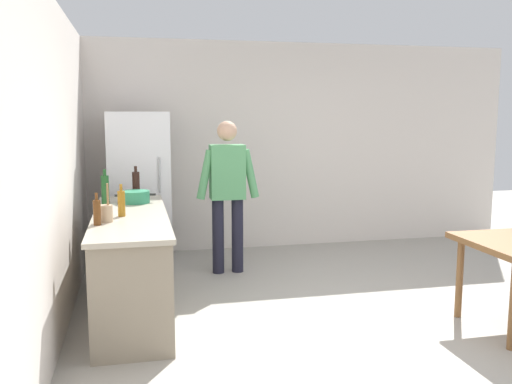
{
  "coord_description": "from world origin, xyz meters",
  "views": [
    {
      "loc": [
        -1.95,
        -4.08,
        1.77
      ],
      "look_at": [
        -0.75,
        1.28,
        0.99
      ],
      "focal_mm": 38.4,
      "sensor_mm": 36.0,
      "label": 1
    }
  ],
  "objects_px": {
    "refrigerator": "(140,189)",
    "person": "(227,186)",
    "cooking_pot": "(135,197)",
    "bottle_oil_amber": "(121,203)",
    "bottle_wine_green": "(105,189)",
    "bottle_beer_brown": "(97,212)",
    "bottle_wine_dark": "(136,185)",
    "utensil_jar": "(106,212)"
  },
  "relations": [
    {
      "from": "refrigerator",
      "to": "person",
      "type": "bearing_deg",
      "value": -30.23
    },
    {
      "from": "person",
      "to": "bottle_oil_amber",
      "type": "height_order",
      "value": "person"
    },
    {
      "from": "bottle_oil_amber",
      "to": "bottle_wine_green",
      "type": "relative_size",
      "value": 0.82
    },
    {
      "from": "refrigerator",
      "to": "bottle_wine_dark",
      "type": "height_order",
      "value": "refrigerator"
    },
    {
      "from": "refrigerator",
      "to": "bottle_beer_brown",
      "type": "bearing_deg",
      "value": -99.73
    },
    {
      "from": "refrigerator",
      "to": "bottle_beer_brown",
      "type": "xyz_separation_m",
      "value": [
        -0.35,
        -2.05,
        0.11
      ]
    },
    {
      "from": "cooking_pot",
      "to": "bottle_beer_brown",
      "type": "height_order",
      "value": "bottle_beer_brown"
    },
    {
      "from": "utensil_jar",
      "to": "bottle_wine_green",
      "type": "distance_m",
      "value": 0.95
    },
    {
      "from": "cooking_pot",
      "to": "utensil_jar",
      "type": "xyz_separation_m",
      "value": [
        -0.24,
        -0.94,
        0.02
      ]
    },
    {
      "from": "person",
      "to": "bottle_beer_brown",
      "type": "relative_size",
      "value": 6.54
    },
    {
      "from": "utensil_jar",
      "to": "bottle_oil_amber",
      "type": "bearing_deg",
      "value": 62.97
    },
    {
      "from": "utensil_jar",
      "to": "bottle_oil_amber",
      "type": "distance_m",
      "value": 0.26
    },
    {
      "from": "refrigerator",
      "to": "bottle_wine_green",
      "type": "bearing_deg",
      "value": -108.8
    },
    {
      "from": "bottle_oil_amber",
      "to": "bottle_beer_brown",
      "type": "height_order",
      "value": "bottle_oil_amber"
    },
    {
      "from": "cooking_pot",
      "to": "bottle_oil_amber",
      "type": "height_order",
      "value": "bottle_oil_amber"
    },
    {
      "from": "utensil_jar",
      "to": "bottle_wine_green",
      "type": "xyz_separation_m",
      "value": [
        -0.05,
        0.94,
        0.07
      ]
    },
    {
      "from": "bottle_oil_amber",
      "to": "bottle_wine_green",
      "type": "xyz_separation_m",
      "value": [
        -0.17,
        0.71,
        0.03
      ]
    },
    {
      "from": "cooking_pot",
      "to": "bottle_wine_green",
      "type": "height_order",
      "value": "bottle_wine_green"
    },
    {
      "from": "bottle_oil_amber",
      "to": "cooking_pot",
      "type": "bearing_deg",
      "value": 80.45
    },
    {
      "from": "utensil_jar",
      "to": "bottle_wine_dark",
      "type": "bearing_deg",
      "value": 78.5
    },
    {
      "from": "bottle_wine_dark",
      "to": "bottle_wine_green",
      "type": "bearing_deg",
      "value": -137.04
    },
    {
      "from": "cooking_pot",
      "to": "bottle_oil_amber",
      "type": "distance_m",
      "value": 0.72
    },
    {
      "from": "person",
      "to": "bottle_wine_green",
      "type": "relative_size",
      "value": 5.0
    },
    {
      "from": "cooking_pot",
      "to": "bottle_beer_brown",
      "type": "relative_size",
      "value": 1.54
    },
    {
      "from": "bottle_wine_green",
      "to": "bottle_oil_amber",
      "type": "bearing_deg",
      "value": -76.77
    },
    {
      "from": "person",
      "to": "utensil_jar",
      "type": "xyz_separation_m",
      "value": [
        -1.24,
        -1.38,
        0.0
      ]
    },
    {
      "from": "bottle_wine_dark",
      "to": "refrigerator",
      "type": "bearing_deg",
      "value": 86.83
    },
    {
      "from": "cooking_pot",
      "to": "utensil_jar",
      "type": "relative_size",
      "value": 1.25
    },
    {
      "from": "refrigerator",
      "to": "utensil_jar",
      "type": "height_order",
      "value": "refrigerator"
    },
    {
      "from": "refrigerator",
      "to": "bottle_wine_green",
      "type": "distance_m",
      "value": 1.05
    },
    {
      "from": "person",
      "to": "bottle_wine_dark",
      "type": "relative_size",
      "value": 5.0
    },
    {
      "from": "bottle_oil_amber",
      "to": "bottle_wine_dark",
      "type": "height_order",
      "value": "bottle_wine_dark"
    },
    {
      "from": "person",
      "to": "bottle_oil_amber",
      "type": "xyz_separation_m",
      "value": [
        -1.12,
        -1.15,
        0.04
      ]
    },
    {
      "from": "cooking_pot",
      "to": "bottle_wine_dark",
      "type": "bearing_deg",
      "value": 87.8
    },
    {
      "from": "cooking_pot",
      "to": "bottle_wine_dark",
      "type": "xyz_separation_m",
      "value": [
        0.01,
        0.28,
        0.09
      ]
    },
    {
      "from": "person",
      "to": "bottle_beer_brown",
      "type": "height_order",
      "value": "person"
    },
    {
      "from": "refrigerator",
      "to": "cooking_pot",
      "type": "height_order",
      "value": "refrigerator"
    },
    {
      "from": "refrigerator",
      "to": "bottle_wine_dark",
      "type": "relative_size",
      "value": 5.29
    },
    {
      "from": "bottle_beer_brown",
      "to": "bottle_wine_dark",
      "type": "height_order",
      "value": "bottle_wine_dark"
    },
    {
      "from": "bottle_wine_green",
      "to": "bottle_beer_brown",
      "type": "height_order",
      "value": "bottle_wine_green"
    },
    {
      "from": "refrigerator",
      "to": "person",
      "type": "distance_m",
      "value": 1.1
    },
    {
      "from": "utensil_jar",
      "to": "bottle_wine_green",
      "type": "height_order",
      "value": "bottle_wine_green"
    }
  ]
}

